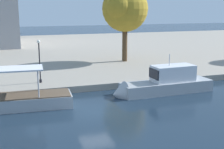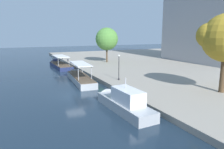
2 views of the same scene
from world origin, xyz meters
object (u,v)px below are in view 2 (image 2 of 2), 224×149
(tour_boat_0, at_px, (60,66))
(mooring_bollard_0, at_px, (68,60))
(motor_yacht_2, at_px, (122,103))
(tree_1, at_px, (224,38))
(lamp_post, at_px, (119,67))
(tour_boat_1, at_px, (80,79))
(tree_0, at_px, (106,39))

(tour_boat_0, xyz_separation_m, mooring_bollard_0, (-5.26, 3.39, 0.68))
(motor_yacht_2, xyz_separation_m, tree_1, (1.24, 13.85, 6.96))
(lamp_post, bearing_deg, mooring_bollard_0, -175.84)
(tour_boat_1, distance_m, mooring_bollard_0, 22.68)
(tour_boat_0, relative_size, mooring_bollard_0, 15.68)
(mooring_bollard_0, bearing_deg, tour_boat_0, -32.78)
(lamp_post, relative_size, tree_1, 0.42)
(tour_boat_0, bearing_deg, tour_boat_1, 178.29)
(tree_1, bearing_deg, mooring_bollard_0, -164.67)
(tour_boat_0, distance_m, lamp_post, 22.65)
(tour_boat_1, height_order, tree_0, tree_0)
(tour_boat_1, xyz_separation_m, tree_1, (16.72, 14.09, 7.27))
(tour_boat_0, distance_m, mooring_bollard_0, 6.29)
(mooring_bollard_0, height_order, tree_0, tree_0)
(mooring_bollard_0, bearing_deg, tree_0, 55.64)
(tour_boat_0, height_order, tree_0, tree_0)
(tour_boat_1, height_order, motor_yacht_2, motor_yacht_2)
(motor_yacht_2, height_order, tree_0, tree_0)
(tour_boat_0, xyz_separation_m, tour_boat_1, (17.16, 0.03, -0.03))
(tour_boat_0, relative_size, tour_boat_1, 0.98)
(motor_yacht_2, distance_m, mooring_bollard_0, 38.03)
(motor_yacht_2, relative_size, lamp_post, 2.37)
(tree_0, distance_m, tree_1, 33.05)
(tour_boat_0, bearing_deg, tree_1, -159.19)
(tour_boat_1, xyz_separation_m, tree_0, (-16.27, 12.35, 6.46))
(mooring_bollard_0, bearing_deg, tour_boat_1, -8.52)
(lamp_post, relative_size, tree_0, 0.46)
(lamp_post, xyz_separation_m, tree_0, (-20.97, 7.02, 3.94))
(tour_boat_1, bearing_deg, tour_boat_0, 4.13)
(tour_boat_0, distance_m, tree_1, 37.41)
(tree_0, bearing_deg, motor_yacht_2, -20.89)
(tree_0, relative_size, tree_1, 0.90)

